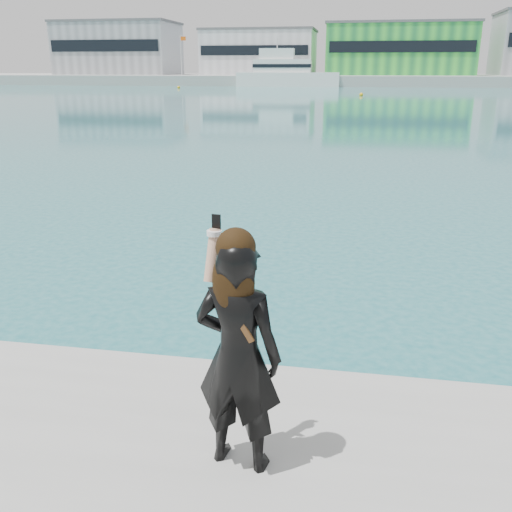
% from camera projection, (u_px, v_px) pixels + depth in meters
% --- Properties ---
extents(ground, '(500.00, 500.00, 0.00)m').
position_uv_depth(ground, '(229.00, 501.00, 4.93)').
color(ground, '#17656E').
rests_on(ground, ground).
extents(far_quay, '(320.00, 40.00, 2.00)m').
position_uv_depth(far_quay, '(359.00, 80.00, 126.05)').
color(far_quay, '#9E9E99').
rests_on(far_quay, ground).
extents(warehouse_grey_left, '(26.52, 16.36, 11.50)m').
position_uv_depth(warehouse_grey_left, '(119.00, 48.00, 131.30)').
color(warehouse_grey_left, gray).
rests_on(warehouse_grey_left, far_quay).
extents(warehouse_white, '(24.48, 15.35, 9.50)m').
position_uv_depth(warehouse_white, '(260.00, 52.00, 126.05)').
color(warehouse_white, silver).
rests_on(warehouse_white, far_quay).
extents(warehouse_green, '(30.60, 16.36, 10.50)m').
position_uv_depth(warehouse_green, '(399.00, 49.00, 120.84)').
color(warehouse_green, '#21873C').
rests_on(warehouse_green, far_quay).
extents(flagpole_left, '(1.28, 0.16, 8.00)m').
position_uv_depth(flagpole_left, '(181.00, 53.00, 122.28)').
color(flagpole_left, silver).
rests_on(flagpole_left, far_quay).
extents(flagpole_right, '(1.28, 0.16, 8.00)m').
position_uv_depth(flagpole_right, '(474.00, 51.00, 112.18)').
color(flagpole_right, silver).
rests_on(flagpole_right, far_quay).
extents(motor_yacht, '(20.00, 6.37, 9.23)m').
position_uv_depth(motor_yacht, '(285.00, 73.00, 110.92)').
color(motor_yacht, white).
rests_on(motor_yacht, ground).
extents(buoy_near, '(0.50, 0.50, 0.50)m').
position_uv_depth(buoy_near, '(361.00, 96.00, 74.98)').
color(buoy_near, '#FFB70D').
rests_on(buoy_near, ground).
extents(buoy_far, '(0.50, 0.50, 0.50)m').
position_uv_depth(buoy_far, '(179.00, 88.00, 102.34)').
color(buoy_far, '#FFB70D').
rests_on(buoy_far, ground).
extents(woman, '(0.68, 0.51, 1.82)m').
position_uv_depth(woman, '(238.00, 349.00, 3.93)').
color(woman, black).
rests_on(woman, near_quay).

